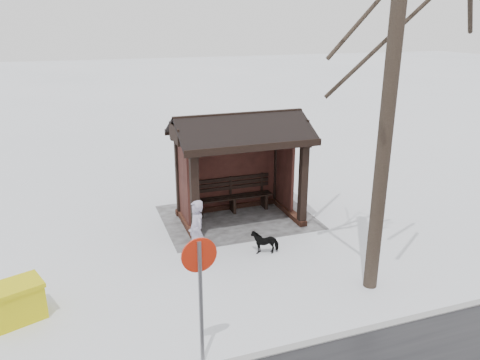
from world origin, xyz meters
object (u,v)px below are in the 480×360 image
(pedestrian, at_px, (197,233))
(road_sign, at_px, (200,274))
(grit_bin, at_px, (16,302))
(bus_shelter, at_px, (238,145))
(dog, at_px, (265,241))

(pedestrian, distance_m, road_sign, 3.43)
(pedestrian, xyz_separation_m, grit_bin, (3.76, 0.98, -0.40))
(pedestrian, height_order, grit_bin, pedestrian)
(bus_shelter, relative_size, grit_bin, 3.10)
(dog, distance_m, road_sign, 4.30)
(bus_shelter, bearing_deg, dog, 88.70)
(dog, distance_m, grit_bin, 5.56)
(dog, height_order, road_sign, road_sign)
(road_sign, bearing_deg, grit_bin, -41.38)
(pedestrian, bearing_deg, dog, 87.55)
(bus_shelter, relative_size, dog, 5.46)
(bus_shelter, relative_size, pedestrian, 2.30)
(bus_shelter, bearing_deg, pedestrian, 51.43)
(grit_bin, distance_m, road_sign, 3.97)
(bus_shelter, height_order, dog, bus_shelter)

